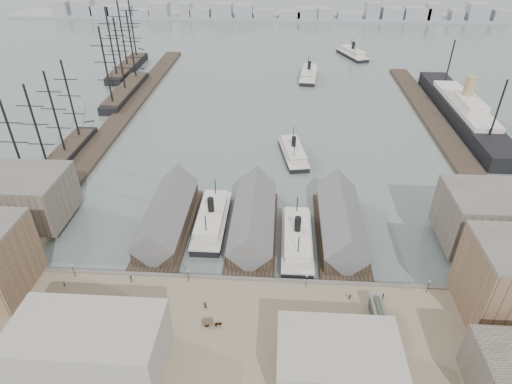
# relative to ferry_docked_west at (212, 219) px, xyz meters

# --- Properties ---
(ground) EXTENTS (900.00, 900.00, 0.00)m
(ground) POSITION_rel_ferry_docked_west_xyz_m (13.00, -19.40, -2.51)
(ground) COLOR #53605D
(ground) RESTS_ON ground
(quay) EXTENTS (180.00, 30.00, 2.00)m
(quay) POSITION_rel_ferry_docked_west_xyz_m (13.00, -39.40, -1.51)
(quay) COLOR #786951
(quay) RESTS_ON ground
(seawall) EXTENTS (180.00, 1.20, 2.30)m
(seawall) POSITION_rel_ferry_docked_west_xyz_m (13.00, -24.60, -1.36)
(seawall) COLOR #59544C
(seawall) RESTS_ON ground
(west_wharf) EXTENTS (10.00, 220.00, 1.60)m
(west_wharf) POSITION_rel_ferry_docked_west_xyz_m (-55.00, 80.60, -1.71)
(west_wharf) COLOR #2D231C
(west_wharf) RESTS_ON ground
(east_wharf) EXTENTS (10.00, 180.00, 1.60)m
(east_wharf) POSITION_rel_ferry_docked_west_xyz_m (91.00, 70.60, -1.71)
(east_wharf) COLOR #2D231C
(east_wharf) RESTS_ON ground
(ferry_shed_west) EXTENTS (14.00, 42.00, 12.60)m
(ferry_shed_west) POSITION_rel_ferry_docked_west_xyz_m (-13.00, -2.52, 2.13)
(ferry_shed_west) COLOR #2D231C
(ferry_shed_west) RESTS_ON ground
(ferry_shed_center) EXTENTS (14.00, 42.00, 12.60)m
(ferry_shed_center) POSITION_rel_ferry_docked_west_xyz_m (13.00, -2.52, 2.13)
(ferry_shed_center) COLOR #2D231C
(ferry_shed_center) RESTS_ON ground
(ferry_shed_east) EXTENTS (14.00, 42.00, 12.60)m
(ferry_shed_east) POSITION_rel_ferry_docked_west_xyz_m (39.00, -2.52, 2.13)
(ferry_shed_east) COLOR #2D231C
(ferry_shed_east) RESTS_ON ground
(warehouse_west_back) EXTENTS (26.00, 20.00, 14.00)m
(warehouse_west_back) POSITION_rel_ferry_docked_west_xyz_m (-57.00, -1.40, 6.49)
(warehouse_west_back) COLOR #60564C
(warehouse_west_back) RESTS_ON west_land
(warehouse_east_back) EXTENTS (28.00, 20.00, 15.00)m
(warehouse_east_back) POSITION_rel_ferry_docked_west_xyz_m (81.00, -4.40, 6.99)
(warehouse_east_back) COLOR #60564C
(warehouse_east_back) RESTS_ON east_land
(street_bldg_center) EXTENTS (24.00, 16.00, 10.00)m
(street_bldg_center) POSITION_rel_ferry_docked_west_xyz_m (33.00, -51.40, 4.49)
(street_bldg_center) COLOR gray
(street_bldg_center) RESTS_ON quay
(street_bldg_west) EXTENTS (30.00, 16.00, 12.00)m
(street_bldg_west) POSITION_rel_ferry_docked_west_xyz_m (-17.00, -51.40, 5.49)
(street_bldg_west) COLOR gray
(street_bldg_west) RESTS_ON quay
(lamp_post_far_w) EXTENTS (0.44, 0.44, 3.92)m
(lamp_post_far_w) POSITION_rel_ferry_docked_west_xyz_m (-32.00, -26.40, 2.21)
(lamp_post_far_w) COLOR black
(lamp_post_far_w) RESTS_ON quay
(lamp_post_near_w) EXTENTS (0.44, 0.44, 3.92)m
(lamp_post_near_w) POSITION_rel_ferry_docked_west_xyz_m (-2.00, -26.40, 2.21)
(lamp_post_near_w) COLOR black
(lamp_post_near_w) RESTS_ON quay
(lamp_post_near_e) EXTENTS (0.44, 0.44, 3.92)m
(lamp_post_near_e) POSITION_rel_ferry_docked_west_xyz_m (28.00, -26.40, 2.21)
(lamp_post_near_e) COLOR black
(lamp_post_near_e) RESTS_ON quay
(lamp_post_far_e) EXTENTS (0.44, 0.44, 3.92)m
(lamp_post_far_e) POSITION_rel_ferry_docked_west_xyz_m (58.00, -26.40, 2.21)
(lamp_post_far_e) COLOR black
(lamp_post_far_e) RESTS_ON quay
(far_shore) EXTENTS (500.00, 40.00, 15.72)m
(far_shore) POSITION_rel_ferry_docked_west_xyz_m (10.93, 314.74, 1.40)
(far_shore) COLOR gray
(far_shore) RESTS_ON ground
(ferry_docked_west) EXTENTS (8.98, 29.94, 10.69)m
(ferry_docked_west) POSITION_rel_ferry_docked_west_xyz_m (0.00, 0.00, 0.00)
(ferry_docked_west) COLOR black
(ferry_docked_west) RESTS_ON ground
(ferry_docked_east) EXTENTS (8.80, 29.32, 10.47)m
(ferry_docked_east) POSITION_rel_ferry_docked_west_xyz_m (26.00, -7.76, -0.05)
(ferry_docked_east) COLOR black
(ferry_docked_east) RESTS_ON ground
(ferry_open_near) EXTENTS (12.54, 27.30, 9.40)m
(ferry_open_near) POSITION_rel_ferry_docked_west_xyz_m (25.58, 46.17, -0.30)
(ferry_open_near) COLOR black
(ferry_open_near) RESTS_ON ground
(ferry_open_mid) EXTENTS (12.11, 30.61, 10.65)m
(ferry_open_mid) POSITION_rel_ferry_docked_west_xyz_m (35.63, 143.85, -0.01)
(ferry_open_mid) COLOR black
(ferry_open_mid) RESTS_ON ground
(ferry_open_far) EXTENTS (19.52, 31.13, 10.69)m
(ferry_open_far) POSITION_rel_ferry_docked_west_xyz_m (66.83, 190.46, 0.00)
(ferry_open_far) COLOR black
(ferry_open_far) RESTS_ON ground
(sailing_ship_near) EXTENTS (8.51, 58.62, 34.99)m
(sailing_ship_near) POSITION_rel_ferry_docked_west_xyz_m (-63.79, 32.53, 0.06)
(sailing_ship_near) COLOR black
(sailing_ship_near) RESTS_ON ground
(sailing_ship_mid) EXTENTS (9.56, 55.26, 39.32)m
(sailing_ship_mid) POSITION_rel_ferry_docked_west_xyz_m (-62.33, 109.34, 0.31)
(sailing_ship_mid) COLOR black
(sailing_ship_mid) RESTS_ON ground
(sailing_ship_far) EXTENTS (9.85, 54.71, 40.49)m
(sailing_ship_far) POSITION_rel_ferry_docked_west_xyz_m (-74.47, 150.65, 0.42)
(sailing_ship_far) COLOR black
(sailing_ship_far) RESTS_ON ground
(ocean_steamer) EXTENTS (13.99, 102.21, 20.44)m
(ocean_steamer) POSITION_rel_ferry_docked_west_xyz_m (105.00, 88.51, 1.89)
(ocean_steamer) COLOR black
(ocean_steamer) RESTS_ON ground
(tram) EXTENTS (3.11, 10.78, 3.81)m
(tram) POSITION_rel_ferry_docked_west_xyz_m (44.11, -36.83, 1.44)
(tram) COLOR black
(tram) RESTS_ON quay
(horse_cart_left) EXTENTS (4.71, 1.56, 1.71)m
(horse_cart_left) POSITION_rel_ferry_docked_west_xyz_m (-18.50, -37.23, 0.35)
(horse_cart_left) COLOR black
(horse_cart_left) RESTS_ON quay
(horse_cart_center) EXTENTS (4.88, 1.97, 1.44)m
(horse_cart_center) POSITION_rel_ferry_docked_west_xyz_m (6.62, -40.10, 0.26)
(horse_cart_center) COLOR black
(horse_cart_center) RESTS_ON quay
(horse_cart_right) EXTENTS (4.89, 3.02, 1.70)m
(horse_cart_right) POSITION_rel_ferry_docked_west_xyz_m (34.12, -44.24, 0.34)
(horse_cart_right) COLOR black
(horse_cart_right) RESTS_ON quay
(pedestrian_0) EXTENTS (0.72, 0.68, 1.59)m
(pedestrian_0) POSITION_rel_ferry_docked_west_xyz_m (-33.15, -30.01, 0.29)
(pedestrian_0) COLOR black
(pedestrian_0) RESTS_ON quay
(pedestrian_1) EXTENTS (0.97, 0.88, 1.62)m
(pedestrian_1) POSITION_rel_ferry_docked_west_xyz_m (-20.18, -37.45, 0.30)
(pedestrian_1) COLOR black
(pedestrian_1) RESTS_ON quay
(pedestrian_2) EXTENTS (0.93, 1.28, 1.78)m
(pedestrian_2) POSITION_rel_ferry_docked_west_xyz_m (-16.76, -27.40, 0.39)
(pedestrian_2) COLOR black
(pedestrian_2) RESTS_ON quay
(pedestrian_3) EXTENTS (1.15, 0.73, 1.82)m
(pedestrian_3) POSITION_rel_ferry_docked_west_xyz_m (-7.78, -40.65, 0.41)
(pedestrian_3) COLOR black
(pedestrian_3) RESTS_ON quay
(pedestrian_4) EXTENTS (0.97, 0.91, 1.67)m
(pedestrian_4) POSITION_rel_ferry_docked_west_xyz_m (3.65, -34.76, 0.33)
(pedestrian_4) COLOR black
(pedestrian_4) RESTS_ON quay
(pedestrian_5) EXTENTS (0.50, 0.66, 1.74)m
(pedestrian_5) POSITION_rel_ferry_docked_west_xyz_m (24.40, -41.75, 0.37)
(pedestrian_5) COLOR black
(pedestrian_5) RESTS_ON quay
(pedestrian_6) EXTENTS (0.98, 0.86, 1.67)m
(pedestrian_6) POSITION_rel_ferry_docked_west_xyz_m (38.59, -30.02, 0.33)
(pedestrian_6) COLOR black
(pedestrian_6) RESTS_ON quay
(pedestrian_7) EXTENTS (1.17, 0.96, 1.57)m
(pedestrian_7) POSITION_rel_ferry_docked_west_xyz_m (37.55, -41.43, 0.28)
(pedestrian_7) COLOR black
(pedestrian_7) RESTS_ON quay
(pedestrian_8) EXTENTS (0.67, 1.13, 1.81)m
(pedestrian_8) POSITION_rel_ferry_docked_west_xyz_m (46.64, -29.32, 0.40)
(pedestrian_8) COLOR black
(pedestrian_8) RESTS_ON quay
(pedestrian_10) EXTENTS (1.00, 0.94, 1.66)m
(pedestrian_10) POSITION_rel_ferry_docked_west_xyz_m (40.50, -41.86, 0.32)
(pedestrian_10) COLOR black
(pedestrian_10) RESTS_ON quay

